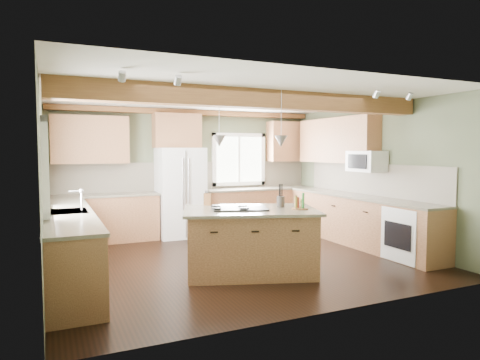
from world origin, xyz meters
name	(u,v)px	position (x,y,z in m)	size (l,w,h in m)	color
floor	(236,259)	(0.00, 0.00, 0.00)	(5.60, 5.60, 0.00)	black
ceiling	(236,96)	(0.00, 0.00, 2.60)	(5.60, 5.60, 0.00)	silver
wall_back	(189,172)	(0.00, 2.50, 1.30)	(5.60, 5.60, 0.00)	#4D563D
wall_left	(43,184)	(-2.80, 0.00, 1.30)	(5.00, 5.00, 0.00)	#4D563D
wall_right	(374,175)	(2.80, 0.00, 1.30)	(5.00, 5.00, 0.00)	#4D563D
ceiling_beam	(259,99)	(0.00, -0.79, 2.47)	(5.55, 0.26, 0.26)	brown
soffit_trim	(190,112)	(0.00, 2.40, 2.54)	(5.55, 0.20, 0.10)	brown
backsplash_back	(189,176)	(0.00, 2.48, 1.21)	(5.58, 0.03, 0.58)	brown
backsplash_right	(371,179)	(2.78, 0.05, 1.21)	(0.03, 3.70, 0.58)	brown
base_cab_back_left	(104,219)	(-1.79, 2.20, 0.44)	(2.02, 0.60, 0.88)	brown
counter_back_left	(103,195)	(-1.79, 2.20, 0.90)	(2.06, 0.64, 0.04)	#484235
base_cab_back_right	(258,209)	(1.49, 2.20, 0.44)	(2.62, 0.60, 0.88)	brown
counter_back_right	(258,189)	(1.49, 2.20, 0.90)	(2.66, 0.64, 0.04)	#484235
base_cab_left	(69,246)	(-2.50, 0.05, 0.44)	(0.60, 3.70, 0.88)	brown
counter_left	(68,212)	(-2.50, 0.05, 0.90)	(0.64, 3.74, 0.04)	#484235
base_cab_right	(358,221)	(2.50, 0.05, 0.44)	(0.60, 3.70, 0.88)	brown
counter_right	(358,196)	(2.50, 0.05, 0.90)	(0.64, 3.74, 0.04)	#484235
upper_cab_back_left	(90,140)	(-1.99, 2.33, 1.95)	(1.40, 0.35, 0.90)	brown
upper_cab_over_fridge	(177,131)	(-0.30, 2.33, 2.15)	(0.96, 0.35, 0.70)	brown
upper_cab_right	(337,140)	(2.62, 0.90, 1.95)	(0.35, 2.20, 0.90)	brown
upper_cab_back_corner	(287,142)	(2.30, 2.33, 1.95)	(0.90, 0.35, 0.90)	brown
window_left	(44,165)	(-2.78, 0.05, 1.55)	(0.04, 1.60, 1.05)	white
window_back	(238,159)	(1.15, 2.48, 1.55)	(1.10, 0.04, 1.00)	white
sink	(68,212)	(-2.50, 0.05, 0.91)	(0.50, 0.65, 0.03)	#262628
faucet	(82,201)	(-2.32, 0.05, 1.05)	(0.02, 0.02, 0.28)	#B2B2B7
dishwasher	(75,270)	(-2.49, -1.25, 0.43)	(0.60, 0.60, 0.84)	white
oven	(412,234)	(2.49, -1.25, 0.43)	(0.60, 0.72, 0.84)	white
microwave	(366,161)	(2.58, -0.05, 1.55)	(0.40, 0.70, 0.38)	white
pendant_left	(219,141)	(-0.54, -0.65, 1.88)	(0.18, 0.18, 0.16)	#B2B2B7
pendant_right	(281,141)	(0.29, -0.93, 1.88)	(0.18, 0.18, 0.16)	#B2B2B7
refrigerator	(180,192)	(-0.30, 2.12, 0.90)	(0.90, 0.74, 1.80)	white
island	(250,242)	(-0.13, -0.79, 0.44)	(1.75, 1.07, 0.88)	brown
island_top	(250,210)	(-0.13, -0.79, 0.90)	(1.87, 1.19, 0.04)	#484235
cooktop	(240,208)	(-0.27, -0.75, 0.93)	(0.76, 0.51, 0.02)	black
knife_block	(208,199)	(-0.54, -0.16, 1.01)	(0.11, 0.08, 0.18)	brown
utensil_crock	(281,202)	(0.37, -0.78, 1.00)	(0.12, 0.12, 0.15)	#38302D
bottle_tray	(300,201)	(0.51, -1.09, 1.03)	(0.24, 0.24, 0.22)	brown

